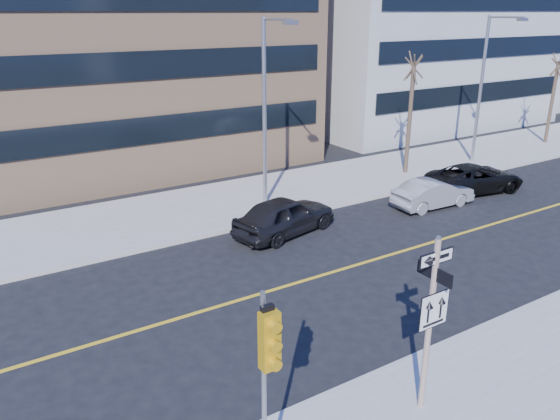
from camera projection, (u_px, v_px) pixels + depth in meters
ground at (349, 354)px, 14.11m from camera, size 120.00×120.00×0.00m
far_sidewalk at (458, 158)px, 32.61m from camera, size 66.00×6.00×0.15m
road_centerline at (510, 219)px, 23.28m from camera, size 40.00×0.14×0.01m
sign_pole at (431, 316)px, 11.28m from camera, size 0.92×0.92×4.06m
traffic_signal at (268, 356)px, 8.96m from camera, size 0.32×0.45×4.00m
parked_car_a at (285, 216)px, 21.51m from camera, size 2.79×4.80×1.54m
parked_car_b at (433, 193)px, 24.52m from camera, size 1.56×3.97×1.29m
parked_car_c at (475, 178)px, 26.63m from camera, size 3.07×5.21×1.36m
streetlight_a at (267, 102)px, 23.03m from camera, size 0.55×2.25×8.00m
streetlight_b at (485, 80)px, 30.02m from camera, size 0.55×2.25×8.00m
street_tree_west at (414, 70)px, 27.69m from camera, size 1.80×1.80×6.35m
street_tree_east at (558, 68)px, 34.61m from camera, size 1.80×1.80×5.75m
building_grey_mid at (400, 22)px, 42.60m from camera, size 20.00×16.00×15.00m
building_grey_far at (532, 15)px, 55.29m from camera, size 18.00×18.00×16.00m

